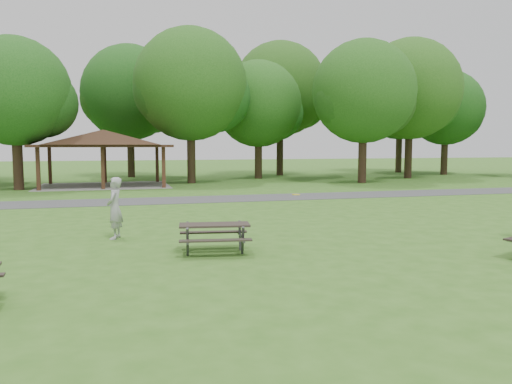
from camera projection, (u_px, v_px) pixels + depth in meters
name	position (u px, v px, depth m)	size (l,w,h in m)	color
ground	(261.00, 265.00, 11.45)	(160.00, 160.00, 0.00)	#36681D
asphalt_path	(183.00, 200.00, 24.88)	(120.00, 3.20, 0.02)	#424345
pavilion	(103.00, 140.00, 33.12)	(8.60, 7.01, 3.76)	#351E13
tree_row_d	(16.00, 95.00, 30.14)	(6.93, 6.60, 9.27)	#301E15
tree_row_e	(192.00, 88.00, 35.38)	(8.40, 8.00, 11.02)	black
tree_row_f	(259.00, 107.00, 40.42)	(7.35, 7.00, 9.55)	#312016
tree_row_g	(365.00, 95.00, 35.73)	(7.77, 7.40, 10.25)	#301E15
tree_row_h	(411.00, 92.00, 40.62)	(8.61, 8.20, 11.37)	black
tree_row_i	(446.00, 110.00, 45.68)	(7.14, 6.80, 9.52)	black
tree_deep_b	(131.00, 96.00, 41.98)	(8.40, 8.00, 11.13)	black
tree_deep_c	(281.00, 92.00, 44.43)	(8.82, 8.40, 11.90)	black
tree_deep_d	(401.00, 101.00, 49.36)	(8.40, 8.00, 11.27)	black
picnic_table_middle	(215.00, 231.00, 12.73)	(1.96, 1.67, 0.77)	#2B241F
frisbee_in_flight	(296.00, 195.00, 14.49)	(0.28, 0.28, 0.02)	yellow
frisbee_thrower	(115.00, 208.00, 14.59)	(0.66, 0.43, 1.82)	#A3A3A6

